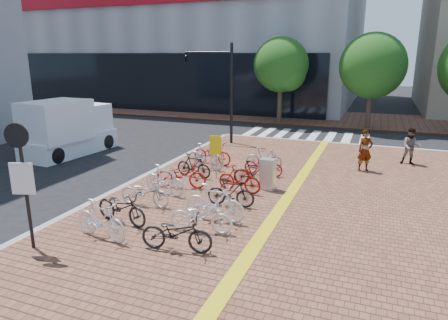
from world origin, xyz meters
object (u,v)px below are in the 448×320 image
at_px(bike_14, 263,165).
at_px(pedestrian_a, 365,151).
at_px(utility_box, 268,174).
at_px(bike_11, 231,192).
at_px(bike_8, 177,233).
at_px(bike_10, 214,203).
at_px(notice_sign, 22,172).
at_px(bike_9, 201,216).
at_px(bike_13, 254,173).
at_px(bike_6, 206,156).
at_px(bike_5, 194,166).
at_px(bike_15, 264,158).
at_px(pedestrian_b, 411,147).
at_px(bike_12, 239,179).
at_px(bike_7, 212,153).
at_px(traffic_light_pole, 210,75).
at_px(bike_1, 122,207).
at_px(box_truck, 67,129).
at_px(yellow_sign, 216,149).
at_px(bike_3, 164,180).
at_px(bike_0, 101,220).
at_px(bike_2, 145,192).
at_px(bike_4, 181,175).

distance_m(bike_14, pedestrian_a, 4.35).
height_order(pedestrian_a, utility_box, pedestrian_a).
bearing_deg(bike_11, bike_8, 171.08).
distance_m(bike_10, notice_sign, 5.11).
xyz_separation_m(bike_9, bike_13, (0.16, 4.42, 0.01)).
xyz_separation_m(bike_6, bike_10, (2.47, -4.94, 0.01)).
distance_m(bike_5, pedestrian_a, 7.15).
height_order(bike_15, pedestrian_b, pedestrian_b).
bearing_deg(bike_15, bike_12, 173.26).
distance_m(bike_11, bike_14, 3.70).
distance_m(bike_7, traffic_light_pole, 5.84).
bearing_deg(bike_12, pedestrian_b, -36.12).
distance_m(bike_1, box_truck, 10.21).
xyz_separation_m(bike_10, yellow_sign, (-1.57, 3.91, 0.62)).
distance_m(bike_15, pedestrian_b, 6.61).
bearing_deg(bike_3, bike_0, -166.95).
bearing_deg(bike_7, bike_2, -171.29).
distance_m(bike_3, bike_4, 0.89).
xyz_separation_m(bike_2, traffic_light_pole, (-1.94, 9.95, 3.23)).
height_order(bike_0, traffic_light_pole, traffic_light_pole).
height_order(bike_10, bike_13, bike_10).
bearing_deg(bike_0, pedestrian_a, -24.50).
relative_size(bike_6, bike_9, 1.04).
relative_size(bike_7, pedestrian_a, 1.08).
relative_size(pedestrian_b, traffic_light_pole, 0.30).
height_order(bike_4, notice_sign, notice_sign).
relative_size(bike_11, bike_13, 0.99).
bearing_deg(bike_2, bike_14, -31.65).
distance_m(pedestrian_a, utility_box, 4.92).
bearing_deg(bike_14, pedestrian_a, -57.56).
distance_m(bike_8, notice_sign, 3.99).
xyz_separation_m(bike_5, utility_box, (3.14, -0.38, 0.10)).
bearing_deg(bike_3, bike_9, -123.07).
relative_size(bike_6, traffic_light_pole, 0.34).
distance_m(bike_6, yellow_sign, 1.50).
bearing_deg(pedestrian_b, bike_0, -128.33).
xyz_separation_m(yellow_sign, box_truck, (-8.67, 1.50, -0.03)).
xyz_separation_m(bike_11, bike_15, (-0.20, 4.63, -0.00)).
relative_size(bike_0, bike_10, 0.95).
xyz_separation_m(bike_1, traffic_light_pole, (-2.06, 11.37, 3.20)).
distance_m(bike_6, bike_8, 7.37).
bearing_deg(bike_4, bike_11, -126.68).
relative_size(bike_4, bike_11, 1.19).
bearing_deg(bike_11, bike_12, 2.01).
relative_size(pedestrian_a, yellow_sign, 1.03).
bearing_deg(bike_15, bike_0, 157.93).
height_order(notice_sign, box_truck, notice_sign).
relative_size(bike_11, pedestrian_b, 0.96).
height_order(bike_3, bike_6, bike_6).
xyz_separation_m(bike_0, bike_15, (2.18, 8.06, -0.06)).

